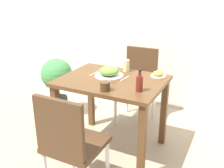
{
  "coord_description": "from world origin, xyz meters",
  "views": [
    {
      "loc": [
        1.06,
        -2.11,
        1.61
      ],
      "look_at": [
        0.0,
        0.0,
        0.72
      ],
      "focal_mm": 42.0,
      "sensor_mm": 36.0,
      "label": 1
    }
  ],
  "objects_px": {
    "chair_far": "(138,81)",
    "drink_cup": "(105,86)",
    "juice_glass": "(126,66)",
    "chair_near": "(70,142)",
    "side_plate": "(158,74)",
    "sauce_bottle": "(139,83)",
    "food_plate": "(109,72)",
    "potted_plant_left": "(57,80)"
  },
  "relations": [
    {
      "from": "sauce_bottle",
      "to": "chair_far",
      "type": "bearing_deg",
      "value": 111.45
    },
    {
      "from": "chair_near",
      "to": "juice_glass",
      "type": "distance_m",
      "value": 1.09
    },
    {
      "from": "food_plate",
      "to": "juice_glass",
      "type": "height_order",
      "value": "juice_glass"
    },
    {
      "from": "chair_near",
      "to": "juice_glass",
      "type": "xyz_separation_m",
      "value": [
        -0.01,
        1.04,
        0.31
      ]
    },
    {
      "from": "food_plate",
      "to": "drink_cup",
      "type": "height_order",
      "value": "food_plate"
    },
    {
      "from": "side_plate",
      "to": "sauce_bottle",
      "type": "distance_m",
      "value": 0.44
    },
    {
      "from": "potted_plant_left",
      "to": "drink_cup",
      "type": "bearing_deg",
      "value": -32.33
    },
    {
      "from": "side_plate",
      "to": "drink_cup",
      "type": "distance_m",
      "value": 0.63
    },
    {
      "from": "food_plate",
      "to": "side_plate",
      "type": "distance_m",
      "value": 0.49
    },
    {
      "from": "chair_far",
      "to": "drink_cup",
      "type": "relative_size",
      "value": 10.6
    },
    {
      "from": "side_plate",
      "to": "sauce_bottle",
      "type": "bearing_deg",
      "value": -93.99
    },
    {
      "from": "juice_glass",
      "to": "sauce_bottle",
      "type": "height_order",
      "value": "sauce_bottle"
    },
    {
      "from": "food_plate",
      "to": "sauce_bottle",
      "type": "height_order",
      "value": "sauce_bottle"
    },
    {
      "from": "sauce_bottle",
      "to": "potted_plant_left",
      "type": "bearing_deg",
      "value": 157.38
    },
    {
      "from": "drink_cup",
      "to": "sauce_bottle",
      "type": "xyz_separation_m",
      "value": [
        0.27,
        0.12,
        0.04
      ]
    },
    {
      "from": "chair_far",
      "to": "side_plate",
      "type": "height_order",
      "value": "chair_far"
    },
    {
      "from": "chair_near",
      "to": "sauce_bottle",
      "type": "bearing_deg",
      "value": -118.32
    },
    {
      "from": "sauce_bottle",
      "to": "potted_plant_left",
      "type": "relative_size",
      "value": 0.27
    },
    {
      "from": "drink_cup",
      "to": "juice_glass",
      "type": "height_order",
      "value": "juice_glass"
    },
    {
      "from": "sauce_bottle",
      "to": "potted_plant_left",
      "type": "distance_m",
      "value": 1.48
    },
    {
      "from": "sauce_bottle",
      "to": "juice_glass",
      "type": "bearing_deg",
      "value": 125.42
    },
    {
      "from": "potted_plant_left",
      "to": "sauce_bottle",
      "type": "bearing_deg",
      "value": -22.62
    },
    {
      "from": "sauce_bottle",
      "to": "food_plate",
      "type": "bearing_deg",
      "value": 150.43
    },
    {
      "from": "food_plate",
      "to": "potted_plant_left",
      "type": "distance_m",
      "value": 1.03
    },
    {
      "from": "chair_far",
      "to": "juice_glass",
      "type": "distance_m",
      "value": 0.54
    },
    {
      "from": "juice_glass",
      "to": "sauce_bottle",
      "type": "bearing_deg",
      "value": -54.58
    },
    {
      "from": "chair_far",
      "to": "drink_cup",
      "type": "xyz_separation_m",
      "value": [
        0.09,
        -1.01,
        0.29
      ]
    },
    {
      "from": "chair_far",
      "to": "drink_cup",
      "type": "height_order",
      "value": "chair_far"
    },
    {
      "from": "food_plate",
      "to": "drink_cup",
      "type": "bearing_deg",
      "value": -67.75
    },
    {
      "from": "food_plate",
      "to": "juice_glass",
      "type": "bearing_deg",
      "value": 68.76
    },
    {
      "from": "food_plate",
      "to": "potted_plant_left",
      "type": "relative_size",
      "value": 0.37
    },
    {
      "from": "chair_far",
      "to": "sauce_bottle",
      "type": "relative_size",
      "value": 4.49
    },
    {
      "from": "food_plate",
      "to": "side_plate",
      "type": "bearing_deg",
      "value": 25.32
    },
    {
      "from": "food_plate",
      "to": "potted_plant_left",
      "type": "xyz_separation_m",
      "value": [
        -0.92,
        0.32,
        -0.33
      ]
    },
    {
      "from": "side_plate",
      "to": "drink_cup",
      "type": "height_order",
      "value": "drink_cup"
    },
    {
      "from": "side_plate",
      "to": "potted_plant_left",
      "type": "distance_m",
      "value": 1.4
    },
    {
      "from": "food_plate",
      "to": "side_plate",
      "type": "height_order",
      "value": "food_plate"
    },
    {
      "from": "side_plate",
      "to": "chair_near",
      "type": "bearing_deg",
      "value": -108.68
    },
    {
      "from": "chair_far",
      "to": "juice_glass",
      "type": "bearing_deg",
      "value": -86.17
    },
    {
      "from": "chair_far",
      "to": "chair_near",
      "type": "bearing_deg",
      "value": -88.64
    },
    {
      "from": "chair_far",
      "to": "side_plate",
      "type": "distance_m",
      "value": 0.66
    },
    {
      "from": "chair_near",
      "to": "drink_cup",
      "type": "bearing_deg",
      "value": -96.29
    }
  ]
}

